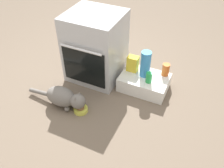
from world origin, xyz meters
The scene contains 9 objects.
ground centered at (0.00, 0.00, 0.00)m, with size 8.00×8.00×0.00m, color #6B5B4C.
oven centered at (-0.09, 0.45, 0.39)m, with size 0.59×0.60×0.78m.
pantry_cabinet centered at (0.52, 0.45, 0.08)m, with size 0.53×0.37×0.17m, color white.
food_bowl centered at (0.05, -0.16, 0.03)m, with size 0.15×0.15×0.08m.
cat centered at (-0.14, -0.16, 0.12)m, with size 0.70×0.21×0.22m.
sauce_jar centered at (0.71, 0.58, 0.24)m, with size 0.08×0.08×0.14m, color #D16023.
soda_can centered at (0.58, 0.38, 0.23)m, with size 0.07×0.07×0.12m, color green.
snack_bag centered at (0.35, 0.51, 0.26)m, with size 0.12×0.09×0.18m, color yellow.
water_bottle centered at (0.50, 0.48, 0.32)m, with size 0.11×0.11×0.30m, color #388CD1.
Camera 1 is at (1.05, -1.55, 1.81)m, focal length 38.12 mm.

